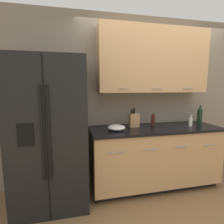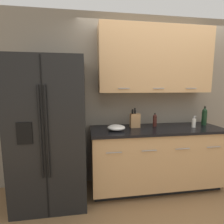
% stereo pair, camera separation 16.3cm
% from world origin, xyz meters
% --- Properties ---
extents(ground_plane, '(14.00, 14.00, 0.00)m').
position_xyz_m(ground_plane, '(0.00, 0.00, 0.00)').
color(ground_plane, olive).
extents(wall_back, '(10.00, 0.39, 2.60)m').
position_xyz_m(wall_back, '(-0.03, 0.96, 1.47)').
color(wall_back, gray).
rests_on(wall_back, ground_plane).
extents(counter_unit, '(1.94, 0.64, 0.93)m').
position_xyz_m(counter_unit, '(-0.12, 0.67, 0.47)').
color(counter_unit, black).
rests_on(counter_unit, ground_plane).
extents(refrigerator, '(0.89, 0.77, 1.87)m').
position_xyz_m(refrigerator, '(-1.60, 0.61, 0.94)').
color(refrigerator, black).
rests_on(refrigerator, ground_plane).
extents(knife_block, '(0.14, 0.10, 0.29)m').
position_xyz_m(knife_block, '(-0.43, 0.75, 1.03)').
color(knife_block, '#A87A4C').
rests_on(knife_block, counter_unit).
extents(wine_bottle, '(0.08, 0.08, 0.29)m').
position_xyz_m(wine_bottle, '(0.70, 0.75, 1.06)').
color(wine_bottle, black).
rests_on(wine_bottle, counter_unit).
extents(soap_dispenser, '(0.06, 0.05, 0.17)m').
position_xyz_m(soap_dispenser, '(0.43, 0.62, 0.99)').
color(soap_dispenser, silver).
rests_on(soap_dispenser, counter_unit).
extents(oil_bottle, '(0.06, 0.06, 0.20)m').
position_xyz_m(oil_bottle, '(-0.11, 0.78, 1.02)').
color(oil_bottle, '#3D1914').
rests_on(oil_bottle, counter_unit).
extents(mixing_bowl, '(0.25, 0.25, 0.07)m').
position_xyz_m(mixing_bowl, '(-0.73, 0.62, 0.96)').
color(mixing_bowl, white).
rests_on(mixing_bowl, counter_unit).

